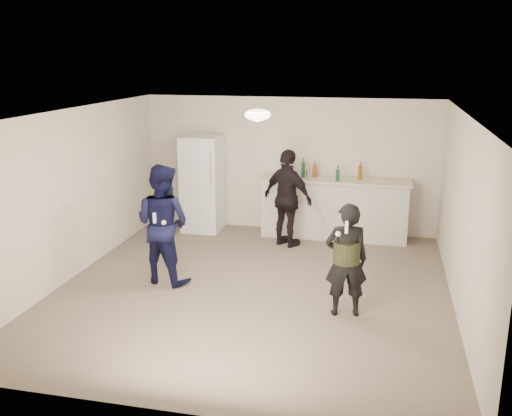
% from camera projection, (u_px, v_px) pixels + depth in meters
% --- Properties ---
extents(floor, '(6.00, 6.00, 0.00)m').
position_uv_depth(floor, '(253.00, 289.00, 8.17)').
color(floor, '#6B5B4C').
rests_on(floor, ground).
extents(ceiling, '(6.00, 6.00, 0.00)m').
position_uv_depth(ceiling, '(253.00, 113.00, 7.52)').
color(ceiling, silver).
rests_on(ceiling, wall_back).
extents(wall_back, '(6.00, 0.00, 6.00)m').
position_uv_depth(wall_back, '(289.00, 165.00, 10.67)').
color(wall_back, beige).
rests_on(wall_back, floor).
extents(wall_front, '(6.00, 0.00, 6.00)m').
position_uv_depth(wall_front, '(176.00, 290.00, 5.02)').
color(wall_front, beige).
rests_on(wall_front, floor).
extents(wall_left, '(0.00, 6.00, 6.00)m').
position_uv_depth(wall_left, '(72.00, 194.00, 8.43)').
color(wall_left, beige).
rests_on(wall_left, floor).
extents(wall_right, '(0.00, 6.00, 6.00)m').
position_uv_depth(wall_right, '(463.00, 217.00, 7.26)').
color(wall_right, beige).
rests_on(wall_right, floor).
extents(counter, '(2.60, 0.56, 1.05)m').
position_uv_depth(counter, '(334.00, 209.00, 10.35)').
color(counter, beige).
rests_on(counter, floor).
extents(counter_top, '(2.68, 0.64, 0.04)m').
position_uv_depth(counter_top, '(335.00, 180.00, 10.21)').
color(counter_top, beige).
rests_on(counter_top, counter).
extents(fridge, '(0.70, 0.70, 1.80)m').
position_uv_depth(fridge, '(203.00, 183.00, 10.72)').
color(fridge, white).
rests_on(fridge, floor).
extents(fridge_handle, '(0.02, 0.02, 0.60)m').
position_uv_depth(fridge_handle, '(210.00, 167.00, 10.21)').
color(fridge_handle, silver).
rests_on(fridge_handle, fridge).
extents(ceiling_dome, '(0.36, 0.36, 0.16)m').
position_uv_depth(ceiling_dome, '(258.00, 115.00, 7.81)').
color(ceiling_dome, white).
rests_on(ceiling_dome, ceiling).
extents(shaker, '(0.08, 0.08, 0.17)m').
position_uv_depth(shaker, '(308.00, 174.00, 10.22)').
color(shaker, '#ABABAF').
rests_on(shaker, counter_top).
extents(man, '(0.99, 0.85, 1.76)m').
position_uv_depth(man, '(163.00, 224.00, 8.24)').
color(man, '#101343').
rests_on(man, floor).
extents(woman, '(0.61, 0.46, 1.49)m').
position_uv_depth(woman, '(346.00, 260.00, 7.19)').
color(woman, black).
rests_on(woman, floor).
extents(camo_shorts, '(0.34, 0.34, 0.28)m').
position_uv_depth(camo_shorts, '(347.00, 252.00, 7.16)').
color(camo_shorts, '#343D1B').
rests_on(camo_shorts, woman).
extents(spectator, '(1.07, 0.85, 1.70)m').
position_uv_depth(spectator, '(288.00, 198.00, 9.81)').
color(spectator, black).
rests_on(spectator, floor).
extents(remote_man, '(0.04, 0.04, 0.15)m').
position_uv_depth(remote_man, '(155.00, 218.00, 7.94)').
color(remote_man, white).
rests_on(remote_man, man).
extents(nunchuk_man, '(0.07, 0.07, 0.07)m').
position_uv_depth(nunchuk_man, '(164.00, 223.00, 7.96)').
color(nunchuk_man, silver).
rests_on(nunchuk_man, man).
extents(remote_woman, '(0.04, 0.04, 0.15)m').
position_uv_depth(remote_woman, '(347.00, 227.00, 6.82)').
color(remote_woman, white).
rests_on(remote_woman, woman).
extents(nunchuk_woman, '(0.07, 0.07, 0.07)m').
position_uv_depth(nunchuk_woman, '(338.00, 234.00, 6.90)').
color(nunchuk_woman, white).
rests_on(nunchuk_woman, woman).
extents(bottle_cluster, '(1.14, 0.34, 0.28)m').
position_uv_depth(bottle_cluster, '(325.00, 172.00, 10.21)').
color(bottle_cluster, '#9F4717').
rests_on(bottle_cluster, counter_top).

